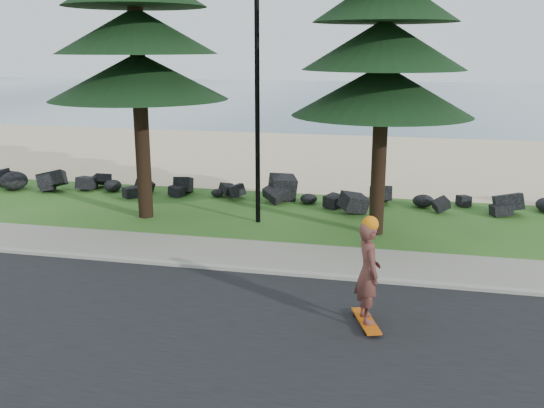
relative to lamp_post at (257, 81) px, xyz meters
name	(u,v)px	position (x,y,z in m)	size (l,w,h in m)	color
ground	(227,257)	(0.00, -3.20, -4.13)	(160.00, 160.00, 0.00)	#2A571B
road	(155,339)	(0.00, -7.70, -4.12)	(160.00, 7.00, 0.02)	black
kerb	(216,267)	(0.00, -4.10, -4.08)	(160.00, 0.20, 0.10)	#A09C90
sidewalk	(229,253)	(0.00, -3.00, -4.09)	(160.00, 2.00, 0.08)	gray
beach_sand	(315,157)	(0.00, 11.30, -4.13)	(160.00, 15.00, 0.01)	beige
ocean	(368,97)	(0.00, 47.80, -4.13)	(160.00, 58.00, 0.01)	#3F6478
seawall_boulders	(275,202)	(0.00, 2.40, -4.13)	(60.00, 2.40, 1.10)	black
lamp_post	(257,81)	(0.00, 0.00, 0.00)	(0.25, 0.14, 8.14)	black
skateboarder	(368,273)	(3.65, -6.34, -3.07)	(0.66, 1.17, 2.12)	#BC500B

